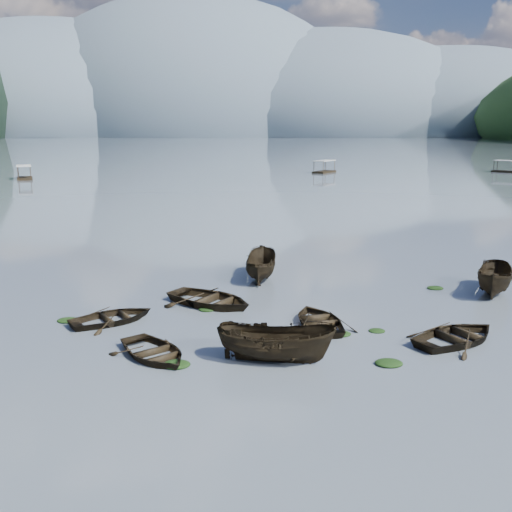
{
  "coord_description": "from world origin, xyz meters",
  "views": [
    {
      "loc": [
        -1.29,
        -20.69,
        9.28
      ],
      "look_at": [
        0.0,
        12.0,
        2.0
      ],
      "focal_mm": 40.0,
      "sensor_mm": 36.0,
      "label": 1
    }
  ],
  "objects_px": {
    "pontoon_centre": "(324,173)",
    "rowboat_0": "(154,357)",
    "pontoon_left": "(25,179)",
    "rowboat_3": "(319,325)"
  },
  "relations": [
    {
      "from": "rowboat_3",
      "to": "rowboat_0",
      "type": "bearing_deg",
      "value": 16.56
    },
    {
      "from": "rowboat_0",
      "to": "pontoon_left",
      "type": "height_order",
      "value": "pontoon_left"
    },
    {
      "from": "pontoon_centre",
      "to": "rowboat_0",
      "type": "bearing_deg",
      "value": -68.43
    },
    {
      "from": "rowboat_0",
      "to": "pontoon_centre",
      "type": "xyz_separation_m",
      "value": [
        23.28,
        102.66,
        0.0
      ]
    },
    {
      "from": "pontoon_centre",
      "to": "rowboat_3",
      "type": "bearing_deg",
      "value": -64.71
    },
    {
      "from": "rowboat_0",
      "to": "pontoon_left",
      "type": "bearing_deg",
      "value": 76.56
    },
    {
      "from": "rowboat_3",
      "to": "pontoon_left",
      "type": "bearing_deg",
      "value": -72.25
    },
    {
      "from": "rowboat_3",
      "to": "pontoon_left",
      "type": "relative_size",
      "value": 0.64
    },
    {
      "from": "rowboat_0",
      "to": "pontoon_centre",
      "type": "relative_size",
      "value": 0.61
    },
    {
      "from": "pontoon_left",
      "to": "pontoon_centre",
      "type": "distance_m",
      "value": 61.34
    }
  ]
}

